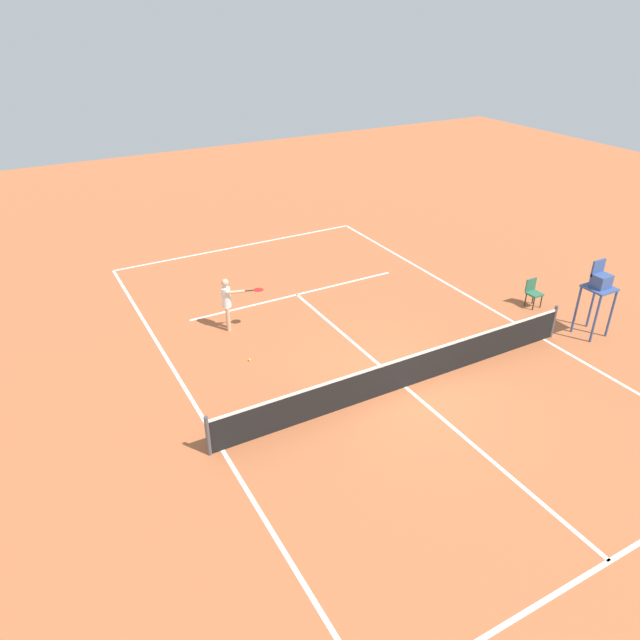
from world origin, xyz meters
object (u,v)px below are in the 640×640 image
Objects in this scene: courtside_chair_mid at (533,291)px; umpire_chair at (599,287)px; tennis_ball at (250,360)px; player_serving at (228,300)px.

umpire_chair is at bearing 93.22° from courtside_chair_mid.
tennis_ball is 0.07× the size of courtside_chair_mid.
tennis_ball is at bearing -20.37° from umpire_chair.
tennis_ball is 0.03× the size of umpire_chair.
courtside_chair_mid is at bearing -86.78° from umpire_chair.
umpire_chair is 2.54× the size of courtside_chair_mid.
umpire_chair reaches higher than player_serving.
player_serving reaches higher than courtside_chair_mid.
courtside_chair_mid is (-9.70, 1.42, 0.50)m from tennis_ball.
umpire_chair is (-9.82, 3.65, 1.57)m from tennis_ball.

